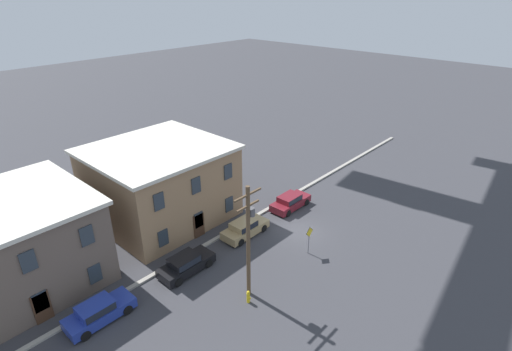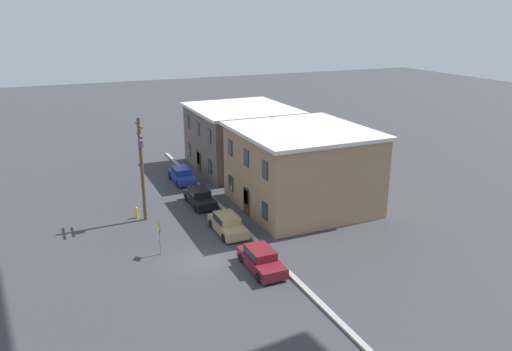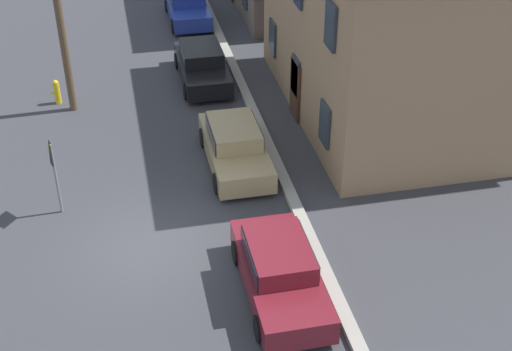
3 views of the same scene
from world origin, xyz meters
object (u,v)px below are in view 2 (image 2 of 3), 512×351
object	(u,v)px
car_tan	(227,223)
car_maroon	(261,259)
car_black	(200,197)
car_blue	(182,174)
caution_sign	(159,233)
utility_pole	(142,164)
fire_hydrant	(137,212)

from	to	relation	value
car_tan	car_maroon	distance (m)	6.36
car_black	car_tan	world-z (taller)	same
car_blue	caution_sign	size ratio (longest dim) A/B	1.76
car_blue	car_black	world-z (taller)	same
car_blue	utility_pole	distance (m)	10.80
car_blue	car_black	bearing A→B (deg)	-2.51
car_blue	fire_hydrant	size ratio (longest dim) A/B	4.58
utility_pole	car_maroon	bearing A→B (deg)	24.66
car_blue	fire_hydrant	xyz separation A→B (m)	(7.70, -6.04, -0.27)
car_maroon	caution_sign	size ratio (longest dim) A/B	1.76
car_tan	car_maroon	xyz separation A→B (m)	(6.36, -0.03, 0.00)
car_maroon	utility_pole	bearing A→B (deg)	-155.34
car_blue	car_maroon	world-z (taller)	same
fire_hydrant	utility_pole	bearing A→B (deg)	39.56
car_black	caution_sign	size ratio (longest dim) A/B	1.76
car_black	car_tan	size ratio (longest dim) A/B	1.00
car_tan	utility_pole	xyz separation A→B (m)	(-5.06, -5.27, 4.05)
caution_sign	fire_hydrant	distance (m)	7.42
caution_sign	utility_pole	distance (m)	7.34
utility_pole	fire_hydrant	xyz separation A→B (m)	(-0.69, -0.57, -4.32)
car_maroon	car_tan	bearing A→B (deg)	179.69
car_maroon	fire_hydrant	bearing A→B (deg)	-154.35
car_black	fire_hydrant	distance (m)	5.80
car_black	caution_sign	world-z (taller)	caution_sign
car_tan	caution_sign	size ratio (longest dim) A/B	1.76
car_black	fire_hydrant	xyz separation A→B (m)	(0.82, -5.73, -0.27)
car_black	car_blue	bearing A→B (deg)	177.49
car_tan	fire_hydrant	bearing A→B (deg)	-134.51
car_blue	car_maroon	xyz separation A→B (m)	(19.80, -0.22, 0.00)
car_tan	fire_hydrant	xyz separation A→B (m)	(-5.75, -5.85, -0.27)
car_black	car_maroon	size ratio (longest dim) A/B	1.00
car_black	car_tan	distance (m)	6.57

